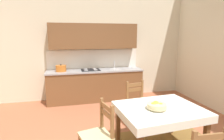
% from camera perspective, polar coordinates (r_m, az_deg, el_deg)
% --- Properties ---
extents(wall_back, '(6.44, 0.12, 3.98)m').
position_cam_1_polar(wall_back, '(5.63, -6.99, 11.68)').
color(wall_back, beige).
rests_on(wall_back, ground_plane).
extents(kitchen_cabinetry, '(2.72, 0.63, 2.20)m').
position_cam_1_polar(kitchen_cabinetry, '(5.41, -5.29, -0.34)').
color(kitchen_cabinetry, brown).
rests_on(kitchen_cabinetry, ground_plane).
extents(dining_table, '(1.36, 1.13, 0.75)m').
position_cam_1_polar(dining_table, '(3.14, 14.29, -13.16)').
color(dining_table, brown).
rests_on(dining_table, ground_plane).
extents(dining_chair_kitchen_side, '(0.48, 0.48, 0.93)m').
position_cam_1_polar(dining_chair_kitchen_side, '(3.99, 7.87, -10.57)').
color(dining_chair_kitchen_side, '#D1BC89').
rests_on(dining_chair_kitchen_side, ground_plane).
extents(dining_chair_tv_side, '(0.51, 0.51, 0.93)m').
position_cam_1_polar(dining_chair_tv_side, '(2.88, -4.24, -19.22)').
color(dining_chair_tv_side, '#D1BC89').
rests_on(dining_chair_tv_side, ground_plane).
extents(fruit_bowl, '(0.30, 0.30, 0.12)m').
position_cam_1_polar(fruit_bowl, '(2.98, 13.48, -10.57)').
color(fruit_bowl, beige).
rests_on(fruit_bowl, dining_table).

